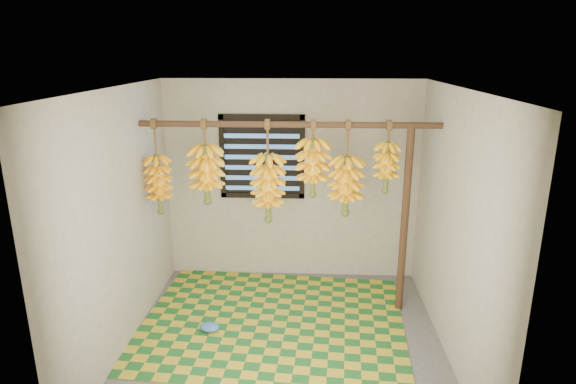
# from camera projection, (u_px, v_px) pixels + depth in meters

# --- Properties ---
(floor) EXTENTS (3.00, 3.00, 0.01)m
(floor) POSITION_uv_depth(u_px,v_px,m) (285.00, 343.00, 4.63)
(floor) COLOR #4B4B4B
(floor) RESTS_ON ground
(ceiling) EXTENTS (3.00, 3.00, 0.01)m
(ceiling) POSITION_uv_depth(u_px,v_px,m) (285.00, 88.00, 3.95)
(ceiling) COLOR silver
(ceiling) RESTS_ON wall_back
(wall_back) EXTENTS (3.00, 0.01, 2.40)m
(wall_back) POSITION_uv_depth(u_px,v_px,m) (292.00, 182.00, 5.74)
(wall_back) COLOR gray
(wall_back) RESTS_ON floor
(wall_left) EXTENTS (0.01, 3.00, 2.40)m
(wall_left) POSITION_uv_depth(u_px,v_px,m) (120.00, 223.00, 4.36)
(wall_left) COLOR gray
(wall_left) RESTS_ON floor
(wall_right) EXTENTS (0.01, 3.00, 2.40)m
(wall_right) POSITION_uv_depth(u_px,v_px,m) (456.00, 228.00, 4.22)
(wall_right) COLOR gray
(wall_right) RESTS_ON floor
(window) EXTENTS (1.00, 0.04, 1.00)m
(window) POSITION_uv_depth(u_px,v_px,m) (262.00, 157.00, 5.64)
(window) COLOR black
(window) RESTS_ON wall_back
(hanging_pole) EXTENTS (3.00, 0.06, 0.06)m
(hanging_pole) POSITION_uv_depth(u_px,v_px,m) (289.00, 125.00, 4.74)
(hanging_pole) COLOR #472E1E
(hanging_pole) RESTS_ON wall_left
(support_post) EXTENTS (0.08, 0.08, 2.00)m
(support_post) POSITION_uv_depth(u_px,v_px,m) (405.00, 222.00, 4.96)
(support_post) COLOR #472E1E
(support_post) RESTS_ON floor
(woven_mat) EXTENTS (2.81, 2.31, 0.01)m
(woven_mat) POSITION_uv_depth(u_px,v_px,m) (273.00, 321.00, 4.99)
(woven_mat) COLOR #1A5823
(woven_mat) RESTS_ON floor
(plastic_bag) EXTENTS (0.22, 0.18, 0.08)m
(plastic_bag) POSITION_uv_depth(u_px,v_px,m) (210.00, 327.00, 4.79)
(plastic_bag) COLOR #3369BE
(plastic_bag) RESTS_ON woven_mat
(banana_bunch_a) EXTENTS (0.28, 0.28, 0.99)m
(banana_bunch_a) POSITION_uv_depth(u_px,v_px,m) (159.00, 184.00, 4.98)
(banana_bunch_a) COLOR brown
(banana_bunch_a) RESTS_ON hanging_pole
(banana_bunch_b) EXTENTS (0.35, 0.35, 0.88)m
(banana_bunch_b) POSITION_uv_depth(u_px,v_px,m) (206.00, 174.00, 4.92)
(banana_bunch_b) COLOR brown
(banana_bunch_b) RESTS_ON hanging_pole
(banana_bunch_c) EXTENTS (0.33, 0.33, 1.06)m
(banana_bunch_c) POSITION_uv_depth(u_px,v_px,m) (268.00, 188.00, 4.93)
(banana_bunch_c) COLOR brown
(banana_bunch_c) RESTS_ON hanging_pole
(banana_bunch_d) EXTENTS (0.32, 0.32, 0.78)m
(banana_bunch_d) POSITION_uv_depth(u_px,v_px,m) (313.00, 168.00, 4.85)
(banana_bunch_d) COLOR brown
(banana_bunch_d) RESTS_ON hanging_pole
(banana_bunch_e) EXTENTS (0.34, 0.34, 0.98)m
(banana_bunch_e) POSITION_uv_depth(u_px,v_px,m) (346.00, 186.00, 4.89)
(banana_bunch_e) COLOR brown
(banana_bunch_e) RESTS_ON hanging_pole
(banana_bunch_f) EXTENTS (0.26, 0.26, 0.73)m
(banana_bunch_f) POSITION_uv_depth(u_px,v_px,m) (387.00, 167.00, 4.81)
(banana_bunch_f) COLOR brown
(banana_bunch_f) RESTS_ON hanging_pole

